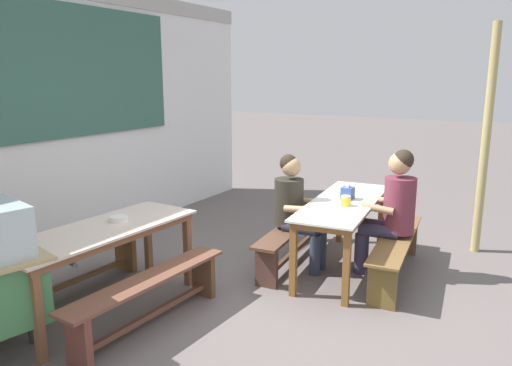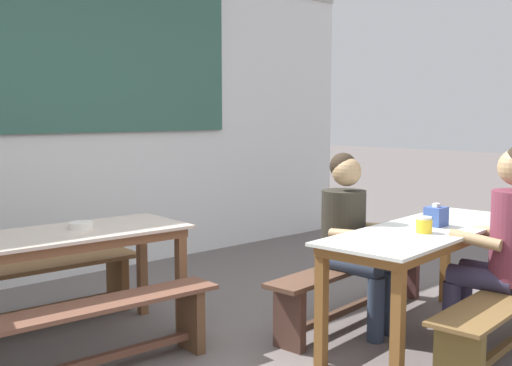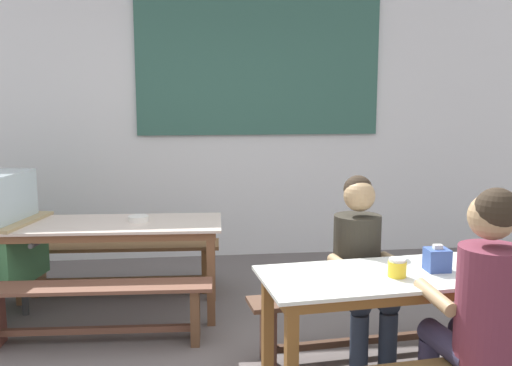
{
  "view_description": "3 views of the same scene",
  "coord_description": "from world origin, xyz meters",
  "px_view_note": "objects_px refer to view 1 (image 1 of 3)",
  "views": [
    {
      "loc": [
        -3.66,
        -1.84,
        1.97
      ],
      "look_at": [
        0.04,
        0.31,
        1.03
      ],
      "focal_mm": 34.02,
      "sensor_mm": 36.0,
      "label": 1
    },
    {
      "loc": [
        -2.49,
        -2.31,
        1.45
      ],
      "look_at": [
        0.32,
        0.77,
        0.99
      ],
      "focal_mm": 42.77,
      "sensor_mm": 36.0,
      "label": 2
    },
    {
      "loc": [
        -0.35,
        -3.11,
        1.69
      ],
      "look_at": [
        0.06,
        0.38,
        1.15
      ],
      "focal_mm": 39.81,
      "sensor_mm": 36.0,
      "label": 3
    }
  ],
  "objects_px": {
    "dining_table_far": "(101,237)",
    "person_near_front": "(392,205)",
    "bench_near_front": "(396,251)",
    "bench_near_back": "(294,235)",
    "condiment_jar": "(346,201)",
    "person_right_near_table": "(295,206)",
    "tissue_box": "(348,193)",
    "soup_bowl": "(119,219)",
    "bench_far_back": "(64,264)",
    "bench_far_front": "(149,294)",
    "dining_table_near": "(344,208)",
    "wooden_support_post": "(486,142)"
  },
  "relations": [
    {
      "from": "dining_table_near",
      "to": "bench_far_back",
      "type": "xyz_separation_m",
      "value": [
        -1.87,
        1.98,
        -0.36
      ]
    },
    {
      "from": "person_near_front",
      "to": "person_right_near_table",
      "type": "height_order",
      "value": "person_near_front"
    },
    {
      "from": "wooden_support_post",
      "to": "condiment_jar",
      "type": "bearing_deg",
      "value": 143.53
    },
    {
      "from": "condiment_jar",
      "to": "soup_bowl",
      "type": "relative_size",
      "value": 0.64
    },
    {
      "from": "bench_far_back",
      "to": "wooden_support_post",
      "type": "distance_m",
      "value": 4.54
    },
    {
      "from": "bench_far_back",
      "to": "wooden_support_post",
      "type": "height_order",
      "value": "wooden_support_post"
    },
    {
      "from": "bench_far_front",
      "to": "bench_near_back",
      "type": "distance_m",
      "value": 1.9
    },
    {
      "from": "bench_far_back",
      "to": "dining_table_far",
      "type": "bearing_deg",
      "value": -92.89
    },
    {
      "from": "person_right_near_table",
      "to": "soup_bowl",
      "type": "bearing_deg",
      "value": 145.21
    },
    {
      "from": "dining_table_far",
      "to": "dining_table_near",
      "type": "height_order",
      "value": "same"
    },
    {
      "from": "bench_near_back",
      "to": "person_right_near_table",
      "type": "height_order",
      "value": "person_right_near_table"
    },
    {
      "from": "tissue_box",
      "to": "wooden_support_post",
      "type": "xyz_separation_m",
      "value": [
        1.19,
        -1.14,
        0.47
      ]
    },
    {
      "from": "bench_near_back",
      "to": "condiment_jar",
      "type": "height_order",
      "value": "condiment_jar"
    },
    {
      "from": "bench_near_front",
      "to": "person_right_near_table",
      "type": "bearing_deg",
      "value": 105.1
    },
    {
      "from": "bench_near_front",
      "to": "tissue_box",
      "type": "bearing_deg",
      "value": 86.95
    },
    {
      "from": "bench_far_front",
      "to": "condiment_jar",
      "type": "xyz_separation_m",
      "value": [
        1.75,
        -0.98,
        0.5
      ]
    },
    {
      "from": "dining_table_far",
      "to": "soup_bowl",
      "type": "distance_m",
      "value": 0.25
    },
    {
      "from": "dining_table_far",
      "to": "bench_near_back",
      "type": "relative_size",
      "value": 1.01
    },
    {
      "from": "dining_table_far",
      "to": "wooden_support_post",
      "type": "relative_size",
      "value": 0.69
    },
    {
      "from": "bench_far_front",
      "to": "bench_near_back",
      "type": "relative_size",
      "value": 0.92
    },
    {
      "from": "bench_far_back",
      "to": "tissue_box",
      "type": "xyz_separation_m",
      "value": [
        1.95,
        -1.99,
        0.5
      ]
    },
    {
      "from": "condiment_jar",
      "to": "wooden_support_post",
      "type": "distance_m",
      "value": 1.86
    },
    {
      "from": "person_right_near_table",
      "to": "wooden_support_post",
      "type": "distance_m",
      "value": 2.26
    },
    {
      "from": "bench_far_front",
      "to": "soup_bowl",
      "type": "height_order",
      "value": "soup_bowl"
    },
    {
      "from": "dining_table_far",
      "to": "tissue_box",
      "type": "relative_size",
      "value": 11.77
    },
    {
      "from": "bench_far_front",
      "to": "wooden_support_post",
      "type": "height_order",
      "value": "wooden_support_post"
    },
    {
      "from": "person_near_front",
      "to": "condiment_jar",
      "type": "distance_m",
      "value": 0.47
    },
    {
      "from": "bench_far_back",
      "to": "bench_far_front",
      "type": "height_order",
      "value": "same"
    },
    {
      "from": "dining_table_near",
      "to": "person_right_near_table",
      "type": "height_order",
      "value": "person_right_near_table"
    },
    {
      "from": "soup_bowl",
      "to": "bench_far_back",
      "type": "bearing_deg",
      "value": 110.88
    },
    {
      "from": "condiment_jar",
      "to": "dining_table_far",
      "type": "bearing_deg",
      "value": 138.51
    },
    {
      "from": "condiment_jar",
      "to": "person_near_front",
      "type": "bearing_deg",
      "value": -55.37
    },
    {
      "from": "person_right_near_table",
      "to": "tissue_box",
      "type": "bearing_deg",
      "value": -56.96
    },
    {
      "from": "dining_table_near",
      "to": "soup_bowl",
      "type": "relative_size",
      "value": 11.93
    },
    {
      "from": "condiment_jar",
      "to": "dining_table_near",
      "type": "bearing_deg",
      "value": 24.39
    },
    {
      "from": "dining_table_far",
      "to": "person_near_front",
      "type": "height_order",
      "value": "person_near_front"
    },
    {
      "from": "bench_far_back",
      "to": "person_near_front",
      "type": "xyz_separation_m",
      "value": [
        1.96,
        -2.45,
        0.43
      ]
    },
    {
      "from": "dining_table_near",
      "to": "wooden_support_post",
      "type": "height_order",
      "value": "wooden_support_post"
    },
    {
      "from": "dining_table_near",
      "to": "wooden_support_post",
      "type": "relative_size",
      "value": 0.73
    },
    {
      "from": "bench_near_front",
      "to": "condiment_jar",
      "type": "bearing_deg",
      "value": 116.53
    },
    {
      "from": "bench_near_back",
      "to": "person_right_near_table",
      "type": "bearing_deg",
      "value": -150.08
    },
    {
      "from": "bench_near_front",
      "to": "person_near_front",
      "type": "distance_m",
      "value": 0.45
    },
    {
      "from": "bench_near_back",
      "to": "wooden_support_post",
      "type": "distance_m",
      "value": 2.36
    },
    {
      "from": "bench_far_back",
      "to": "bench_near_back",
      "type": "distance_m",
      "value": 2.32
    },
    {
      "from": "tissue_box",
      "to": "bench_far_front",
      "type": "bearing_deg",
      "value": 155.61
    },
    {
      "from": "bench_far_back",
      "to": "bench_near_front",
      "type": "distance_m",
      "value": 3.17
    },
    {
      "from": "dining_table_near",
      "to": "tissue_box",
      "type": "xyz_separation_m",
      "value": [
        0.08,
        -0.0,
        0.14
      ]
    },
    {
      "from": "bench_far_back",
      "to": "soup_bowl",
      "type": "relative_size",
      "value": 10.94
    },
    {
      "from": "bench_near_front",
      "to": "tissue_box",
      "type": "distance_m",
      "value": 0.74
    },
    {
      "from": "bench_far_back",
      "to": "dining_table_near",
      "type": "bearing_deg",
      "value": -46.71
    }
  ]
}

